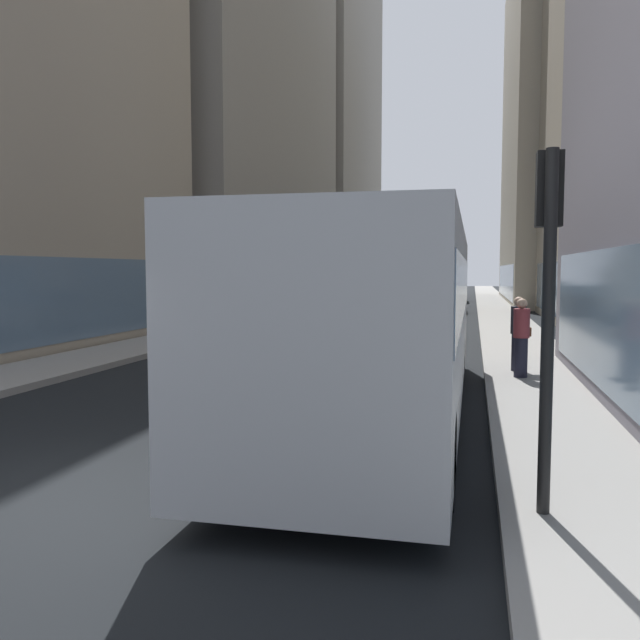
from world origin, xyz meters
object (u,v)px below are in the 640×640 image
object	(u,v)px
car_black_suv	(447,298)
dalmatian_dog	(190,428)
car_grey_wagon	(453,291)
box_truck	(407,286)
transit_bus	(385,310)
traffic_light_near	(548,271)
pedestrian_in_coat	(521,337)
car_white_van	(323,313)
pedestrian_with_handbag	(518,333)

from	to	relation	value
car_black_suv	dalmatian_dog	bearing A→B (deg)	-93.57
car_grey_wagon	car_black_suv	world-z (taller)	same
box_truck	transit_bus	bearing A→B (deg)	-85.45
car_black_suv	traffic_light_near	distance (m)	31.99
car_black_suv	pedestrian_in_coat	size ratio (longest dim) A/B	2.65
car_black_suv	car_grey_wagon	bearing A→B (deg)	90.00
transit_bus	car_white_van	distance (m)	13.43
dalmatian_dog	traffic_light_near	xyz separation A→B (m)	(4.03, -0.86, 1.92)
pedestrian_in_coat	traffic_light_near	bearing A→B (deg)	-92.47
car_white_van	traffic_light_near	distance (m)	18.27
car_white_van	pedestrian_with_handbag	world-z (taller)	pedestrian_with_handbag
car_grey_wagon	pedestrian_with_handbag	xyz separation A→B (m)	(2.45, -35.04, 0.19)
car_black_suv	car_white_van	bearing A→B (deg)	-105.19
pedestrian_with_handbag	traffic_light_near	xyz separation A→B (m)	(-0.35, -8.91, 1.42)
transit_bus	car_grey_wagon	xyz separation A→B (m)	(0.00, 39.59, -0.95)
car_white_van	dalmatian_dog	distance (m)	16.42
car_black_suv	traffic_light_near	xyz separation A→B (m)	(2.10, -31.88, 1.61)
pedestrian_with_handbag	traffic_light_near	world-z (taller)	traffic_light_near
car_grey_wagon	traffic_light_near	distance (m)	44.03
car_white_van	dalmatian_dog	bearing A→B (deg)	-82.77
car_grey_wagon	car_white_van	distance (m)	27.10
box_truck	car_black_suv	bearing A→B (deg)	77.83
dalmatian_dog	car_grey_wagon	bearing A→B (deg)	87.43
box_truck	dalmatian_dog	distance (m)	23.64
box_truck	pedestrian_in_coat	size ratio (longest dim) A/B	4.44
car_white_van	dalmatian_dog	xyz separation A→B (m)	(2.07, -16.29, -0.31)
car_black_suv	car_white_van	size ratio (longest dim) A/B	0.99
car_white_van	dalmatian_dog	world-z (taller)	car_white_van
dalmatian_dog	traffic_light_near	bearing A→B (deg)	-12.03
transit_bus	car_white_van	world-z (taller)	transit_bus
dalmatian_dog	traffic_light_near	size ratio (longest dim) A/B	0.28
traffic_light_near	box_truck	bearing A→B (deg)	98.60
transit_bus	dalmatian_dog	xyz separation A→B (m)	(-1.93, -3.50, -1.26)
car_grey_wagon	pedestrian_in_coat	bearing A→B (deg)	-86.11
transit_bus	pedestrian_with_handbag	bearing A→B (deg)	61.73
traffic_light_near	car_black_suv	bearing A→B (deg)	93.77
car_grey_wagon	pedestrian_with_handbag	size ratio (longest dim) A/B	2.64
pedestrian_in_coat	car_white_van	bearing A→B (deg)	125.17
box_truck	dalmatian_dog	xyz separation A→B (m)	(-0.33, -23.60, -1.15)
car_black_suv	box_truck	size ratio (longest dim) A/B	0.60
pedestrian_with_handbag	box_truck	bearing A→B (deg)	104.59
box_truck	dalmatian_dog	size ratio (longest dim) A/B	7.79
car_white_van	pedestrian_in_coat	world-z (taller)	pedestrian_in_coat
transit_bus	box_truck	distance (m)	20.17
car_grey_wagon	box_truck	world-z (taller)	box_truck
transit_bus	pedestrian_with_handbag	size ratio (longest dim) A/B	6.82
transit_bus	pedestrian_in_coat	bearing A→B (deg)	56.13
car_white_van	pedestrian_with_handbag	xyz separation A→B (m)	(6.45, -8.24, 0.19)
car_black_suv	car_white_van	world-z (taller)	same
dalmatian_dog	pedestrian_with_handbag	xyz separation A→B (m)	(4.38, 8.05, 0.50)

